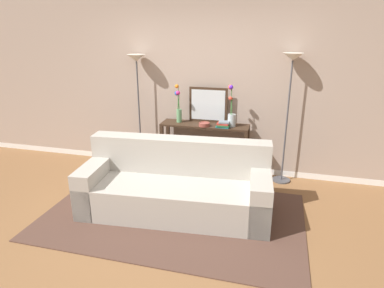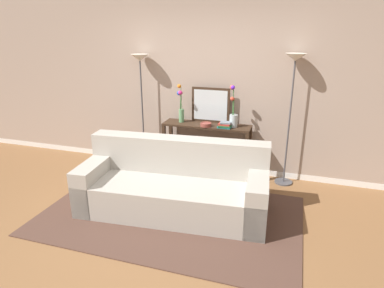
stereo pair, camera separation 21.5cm
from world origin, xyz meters
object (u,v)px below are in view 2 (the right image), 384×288
object	(u,v)px
couch	(174,187)
book_row_under_console	(182,168)
floor_lamp_right	(293,84)
vase_short_flowers	(233,114)
fruit_bowl	(206,124)
book_stack	(225,125)
floor_lamp_left	(141,80)
wall_mirror	(211,105)
console_table	(206,141)
vase_tall_flowers	(181,106)

from	to	relation	value
couch	book_row_under_console	distance (m)	1.22
floor_lamp_right	couch	bearing A→B (deg)	-136.42
vase_short_flowers	fruit_bowl	distance (m)	0.43
couch	book_stack	bearing A→B (deg)	69.54
floor_lamp_left	floor_lamp_right	distance (m)	2.27
couch	book_row_under_console	world-z (taller)	couch
couch	vase_short_flowers	xyz separation A→B (m)	(0.50, 1.14, 0.71)
floor_lamp_left	book_row_under_console	size ratio (longest dim) A/B	6.83
book_stack	floor_lamp_left	bearing A→B (deg)	173.53
floor_lamp_right	book_row_under_console	distance (m)	2.13
couch	floor_lamp_left	xyz separation A→B (m)	(-0.99, 1.22, 1.11)
wall_mirror	book_row_under_console	xyz separation A→B (m)	(-0.43, -0.14, -1.03)
floor_lamp_right	wall_mirror	xyz separation A→B (m)	(-1.17, 0.07, -0.39)
vase_short_flowers	book_row_under_console	distance (m)	1.26
floor_lamp_left	floor_lamp_right	size ratio (longest dim) A/B	0.97
floor_lamp_right	book_stack	bearing A→B (deg)	-169.98
floor_lamp_left	book_stack	distance (m)	1.50
console_table	floor_lamp_right	distance (m)	1.50
floor_lamp_right	book_stack	xyz separation A→B (m)	(-0.89, -0.16, -0.61)
vase_tall_flowers	fruit_bowl	bearing A→B (deg)	-15.36
vase_tall_flowers	book_stack	size ratio (longest dim) A/B	2.87
couch	wall_mirror	bearing A→B (deg)	84.78
book_stack	book_row_under_console	world-z (taller)	book_stack
fruit_bowl	vase_short_flowers	bearing A→B (deg)	13.59
console_table	wall_mirror	bearing A→B (deg)	82.62
console_table	fruit_bowl	bearing A→B (deg)	-80.58
fruit_bowl	book_row_under_console	size ratio (longest dim) A/B	0.62
floor_lamp_left	book_stack	bearing A→B (deg)	-6.47
couch	fruit_bowl	xyz separation A→B (m)	(0.12, 1.05, 0.54)
console_table	vase_short_flowers	distance (m)	0.61
couch	floor_lamp_left	size ratio (longest dim) A/B	1.30
vase_tall_flowers	vase_short_flowers	bearing A→B (deg)	-1.85
floor_lamp_right	vase_short_flowers	distance (m)	0.91
console_table	floor_lamp_left	distance (m)	1.39
console_table	wall_mirror	size ratio (longest dim) A/B	2.26
vase_short_flowers	fruit_bowl	world-z (taller)	vase_short_flowers
book_row_under_console	floor_lamp_left	bearing A→B (deg)	174.33
couch	wall_mirror	world-z (taller)	wall_mirror
fruit_bowl	floor_lamp_right	bearing A→B (deg)	8.31
floor_lamp_right	book_row_under_console	world-z (taller)	floor_lamp_right
console_table	vase_tall_flowers	world-z (taller)	vase_tall_flowers
floor_lamp_left	floor_lamp_right	xyz separation A→B (m)	(2.27, 0.00, 0.05)
console_table	fruit_bowl	world-z (taller)	fruit_bowl
console_table	book_stack	xyz separation A→B (m)	(0.30, -0.09, 0.30)
console_table	book_row_under_console	world-z (taller)	console_table
book_row_under_console	floor_lamp_right	bearing A→B (deg)	2.42
vase_tall_flowers	vase_short_flowers	size ratio (longest dim) A/B	0.95
vase_tall_flowers	console_table	bearing A→B (deg)	-2.11
book_stack	book_row_under_console	xyz separation A→B (m)	(-0.71, 0.09, -0.81)
floor_lamp_right	vase_tall_flowers	bearing A→B (deg)	-178.13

